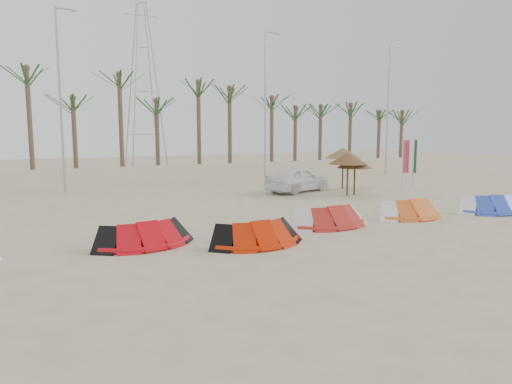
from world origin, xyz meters
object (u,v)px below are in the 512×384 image
kite_red_mid (253,231)px  kite_orange (407,207)px  kite_red_left (143,232)px  parasol_left (348,158)px  kite_blue (487,203)px  parasol_right (343,153)px  car (297,179)px  kite_red_right (327,215)px  parasol_mid (355,162)px

kite_red_mid → kite_orange: same height
kite_red_left → parasol_left: (13.42, 6.25, 1.76)m
kite_orange → kite_blue: (4.20, -0.83, -0.00)m
parasol_right → car: 3.77m
kite_red_right → kite_red_mid: bearing=-161.0°
kite_red_left → parasol_right: parasol_right is taller
parasol_left → car: parasol_left is taller
parasol_right → car: parasol_right is taller
kite_blue → parasol_right: 10.29m
kite_orange → car: 9.35m
kite_blue → kite_orange: bearing=168.8°
kite_red_mid → kite_red_right: bearing=19.0°
kite_orange → kite_red_left: bearing=178.3°
kite_red_mid → kite_red_right: (3.97, 1.37, 0.00)m
kite_red_left → kite_blue: bearing=-4.3°
kite_orange → parasol_left: 7.09m
kite_red_right → parasol_mid: 9.41m
kite_blue → parasol_left: 7.95m
kite_red_left → parasol_left: bearing=25.0°
parasol_left → parasol_right: 3.20m
kite_red_mid → car: bearing=51.4°
kite_red_right → parasol_left: (6.16, 6.43, 1.76)m
kite_red_left → parasol_right: 17.70m
kite_orange → parasol_right: parasol_right is taller
parasol_mid → car: bearing=128.9°
kite_red_mid → kite_red_left: bearing=154.8°
kite_red_left → kite_blue: (15.67, -1.17, -0.00)m
kite_blue → kite_red_mid: bearing=-178.2°
car → kite_blue: bearing=-178.2°
kite_red_left → parasol_left: parasol_left is taller
kite_red_right → car: size_ratio=0.75×
parasol_right → kite_blue: bearing=-87.2°
kite_blue → parasol_right: size_ratio=1.30×
parasol_mid → kite_orange: bearing=-110.6°
parasol_mid → kite_red_mid: bearing=-143.8°
kite_orange → kite_blue: bearing=-11.2°
kite_red_right → kite_blue: (8.40, -0.99, -0.00)m
parasol_left → kite_blue: bearing=-73.2°
parasol_left → car: 3.52m
kite_red_mid → parasol_mid: (10.66, 7.81, 1.52)m
parasol_mid → car: (-2.21, 2.75, -1.15)m
kite_blue → parasol_mid: (-1.71, 7.43, 1.52)m
kite_red_mid → kite_orange: 8.26m
parasol_left → parasol_mid: size_ratio=1.11×
kite_red_right → kite_blue: size_ratio=0.99×
kite_blue → parasol_left: (-2.24, 7.42, 1.76)m
kite_red_left → parasol_mid: parasol_mid is taller
car → kite_red_mid: bearing=122.0°
kite_blue → kite_red_left: bearing=175.7°
kite_red_mid → parasol_mid: size_ratio=1.41×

